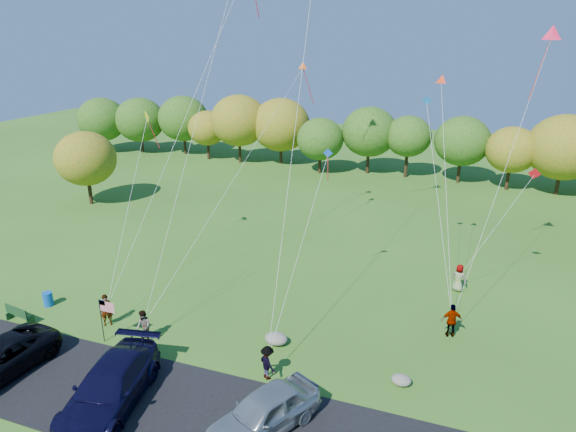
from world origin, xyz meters
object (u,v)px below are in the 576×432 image
flyer_c (267,363)px  flyer_d (452,321)px  flyer_e (459,278)px  park_bench (18,314)px  trash_barrel (48,299)px  minivan_navy (110,387)px  flyer_b (144,326)px  minivan_silver (264,412)px  flyer_a (107,310)px

flyer_c → flyer_d: flyer_d is taller
flyer_d → flyer_e: size_ratio=1.07×
flyer_d → park_bench: (-23.09, -6.94, -0.43)m
flyer_e → trash_barrel: flyer_e is taller
flyer_e → park_bench: 26.34m
minivan_navy → park_bench: bearing=146.7°
minivan_navy → trash_barrel: minivan_navy is taller
flyer_c → trash_barrel: 15.10m
flyer_b → flyer_d: 16.42m
flyer_d → flyer_e: (0.10, 5.55, -0.06)m
flyer_e → trash_barrel: bearing=44.5°
minivan_silver → flyer_c: minivan_silver is taller
minivan_silver → park_bench: size_ratio=2.84×
minivan_navy → flyer_e: size_ratio=3.59×
flyer_d → trash_barrel: (-22.92, -4.87, -0.53)m
park_bench → minivan_silver: bearing=-1.7°
flyer_b → flyer_d: bearing=58.3°
flyer_a → flyer_d: (18.13, 5.43, 0.03)m
minivan_silver → trash_barrel: (-16.16, 5.05, -0.51)m
minivan_silver → trash_barrel: minivan_silver is taller
flyer_a → flyer_d: 18.93m
flyer_e → flyer_d: bearing=109.1°
flyer_b → trash_barrel: bearing=-152.5°
flyer_a → park_bench: flyer_a is taller
minivan_navy → minivan_silver: minivan_navy is taller
minivan_navy → flyer_d: size_ratio=3.35×
flyer_c → flyer_d: size_ratio=0.89×
minivan_navy → trash_barrel: 11.06m
flyer_e → flyer_a: bearing=51.2°
flyer_c → park_bench: flyer_c is taller
park_bench → trash_barrel: park_bench is taller
flyer_c → minivan_silver: bearing=145.3°
trash_barrel → flyer_a: bearing=-6.7°
flyer_d → trash_barrel: bearing=-4.1°
flyer_c → trash_barrel: bearing=28.2°
minivan_navy → flyer_a: bearing=118.9°
flyer_a → flyer_d: size_ratio=0.97×
flyer_a → flyer_d: bearing=-19.8°
minivan_navy → minivan_silver: (6.87, 0.93, -0.06)m
park_bench → flyer_b: bearing=14.7°
minivan_navy → flyer_e: 21.38m
minivan_navy → park_bench: 10.25m
flyer_e → park_bench: bearing=48.4°
flyer_e → park_bench: flyer_e is taller
minivan_navy → flyer_e: minivan_navy is taller
minivan_navy → flyer_d: (13.62, 10.85, -0.03)m
minivan_navy → flyer_b: bearing=97.9°
flyer_a → trash_barrel: 4.84m
minivan_navy → trash_barrel: (-9.29, 5.97, -0.56)m
flyer_a → flyer_d: flyer_d is taller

